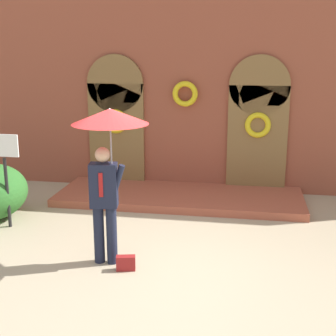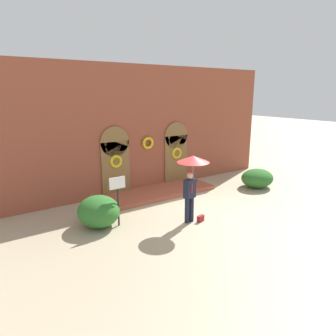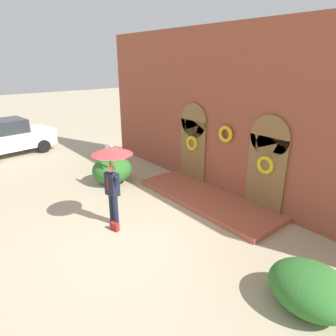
% 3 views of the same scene
% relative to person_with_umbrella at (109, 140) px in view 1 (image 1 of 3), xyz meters
% --- Properties ---
extents(ground_plane, '(80.00, 80.00, 0.00)m').
position_rel_person_with_umbrella_xyz_m(ground_plane, '(0.58, 0.08, -1.91)').
color(ground_plane, tan).
extents(building_facade, '(14.00, 2.30, 5.60)m').
position_rel_person_with_umbrella_xyz_m(building_facade, '(0.58, 4.23, 0.76)').
color(building_facade, brown).
rests_on(building_facade, ground).
extents(person_with_umbrella, '(1.10, 1.10, 2.36)m').
position_rel_person_with_umbrella_xyz_m(person_with_umbrella, '(0.00, 0.00, 0.00)').
color(person_with_umbrella, '#191E33').
rests_on(person_with_umbrella, ground).
extents(handbag, '(0.30, 0.18, 0.22)m').
position_rel_person_with_umbrella_xyz_m(handbag, '(0.26, -0.20, -1.80)').
color(handbag, maroon).
rests_on(handbag, ground).
extents(sign_post, '(0.56, 0.06, 1.72)m').
position_rel_person_with_umbrella_xyz_m(sign_post, '(-2.27, 1.12, -0.75)').
color(sign_post, black).
rests_on(sign_post, ground).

